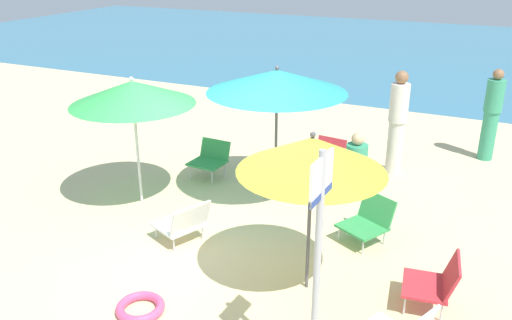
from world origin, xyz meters
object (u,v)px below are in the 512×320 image
person_b (397,123)px  beach_chair_f (183,222)px  umbrella_green (132,93)px  beach_chair_e (368,220)px  warning_sign (318,242)px  swim_ring (140,308)px  beach_chair_a (210,158)px  person_c (358,160)px  beach_chair_c (328,155)px  umbrella_teal (277,81)px  beach_chair_d (436,282)px  person_a (492,115)px  umbrella_yellow (312,155)px

person_b → beach_chair_f: bearing=45.0°
umbrella_green → beach_chair_e: umbrella_green is taller
umbrella_green → person_b: (3.15, 2.69, -0.78)m
warning_sign → swim_ring: warning_sign is taller
umbrella_green → beach_chair_a: (0.46, 1.27, -1.34)m
umbrella_green → person_c: bearing=34.5°
beach_chair_a → beach_chair_c: 1.95m
umbrella_teal → beach_chair_a: (-1.31, 0.35, -1.48)m
beach_chair_c → beach_chair_d: size_ratio=0.95×
umbrella_teal → beach_chair_d: size_ratio=3.34×
person_a → umbrella_green: bearing=-84.0°
umbrella_green → person_c: (2.75, 1.89, -1.22)m
person_c → warning_sign: warning_sign is taller
beach_chair_a → person_c: (2.29, 0.62, 0.12)m
person_c → warning_sign: bearing=-154.7°
beach_chair_a → person_a: size_ratio=0.36×
umbrella_yellow → umbrella_green: bearing=161.6°
person_c → beach_chair_f: bearing=164.8°
person_a → warning_sign: size_ratio=0.76×
umbrella_teal → person_c: umbrella_teal is taller
umbrella_teal → beach_chair_f: umbrella_teal is taller
beach_chair_d → person_c: 3.08m
beach_chair_a → swim_ring: bearing=21.4°
person_b → beach_chair_e: bearing=78.7°
beach_chair_d → swim_ring: 3.08m
beach_chair_c → person_c: person_c is taller
beach_chair_c → umbrella_yellow: bearing=20.9°
swim_ring → umbrella_green: bearing=126.0°
beach_chair_e → beach_chair_f: 2.36m
beach_chair_d → swim_ring: size_ratio=1.19×
beach_chair_a → beach_chair_c: (1.70, 0.95, -0.00)m
beach_chair_a → beach_chair_f: beach_chair_f is taller
umbrella_teal → beach_chair_f: bearing=-108.9°
umbrella_teal → umbrella_green: (-1.77, -0.92, -0.14)m
beach_chair_e → beach_chair_f: beach_chair_f is taller
person_b → warning_sign: 4.96m
beach_chair_f → person_c: bearing=-97.4°
person_a → warning_sign: (-1.04, -6.26, 0.55)m
umbrella_yellow → beach_chair_a: size_ratio=3.13×
umbrella_yellow → person_b: (0.19, 3.67, -0.70)m
person_b → beach_chair_d: bearing=93.0°
umbrella_teal → beach_chair_c: 2.01m
beach_chair_c → person_b: size_ratio=0.33×
beach_chair_a → beach_chair_e: bearing=75.2°
umbrella_yellow → person_c: umbrella_yellow is taller
beach_chair_f → person_a: 5.81m
beach_chair_a → person_c: person_c is taller
umbrella_teal → beach_chair_e: 2.25m
beach_chair_c → swim_ring: 4.40m
person_a → swim_ring: 6.87m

